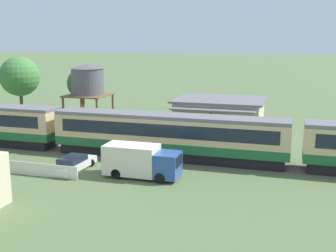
{
  "coord_description": "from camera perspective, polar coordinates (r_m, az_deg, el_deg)",
  "views": [
    {
      "loc": [
        5.19,
        -35.88,
        10.49
      ],
      "look_at": [
        -6.57,
        2.73,
        2.26
      ],
      "focal_mm": 45.0,
      "sensor_mm": 36.0,
      "label": 1
    }
  ],
  "objects": [
    {
      "name": "water_tower",
      "position": [
        50.7,
        -10.81,
        5.99
      ],
      "size": [
        4.82,
        4.82,
        7.76
      ],
      "color": "brown",
      "rests_on": "ground_plane"
    },
    {
      "name": "ground_plane",
      "position": [
        37.74,
        8.4,
        -4.75
      ],
      "size": [
        600.0,
        600.0,
        0.0
      ],
      "primitive_type": "plane",
      "color": "#566B42"
    },
    {
      "name": "passenger_train",
      "position": [
        37.62,
        0.37,
        -1.14
      ],
      "size": [
        66.01,
        2.93,
        4.05
      ],
      "color": "#1E6033",
      "rests_on": "ground_plane"
    },
    {
      "name": "yard_tree_1",
      "position": [
        54.45,
        -11.5,
        5.63
      ],
      "size": [
        3.87,
        3.87,
        7.09
      ],
      "color": "brown",
      "rests_on": "ground_plane"
    },
    {
      "name": "yard_tree_2",
      "position": [
        58.36,
        -19.45,
        6.35
      ],
      "size": [
        5.16,
        5.16,
        8.49
      ],
      "color": "brown",
      "rests_on": "ground_plane"
    },
    {
      "name": "railway_track",
      "position": [
        37.9,
        1.86,
        -4.54
      ],
      "size": [
        138.11,
        3.6,
        0.04
      ],
      "color": "#665B51",
      "rests_on": "ground_plane"
    },
    {
      "name": "station_building",
      "position": [
        47.44,
        7.04,
        1.25
      ],
      "size": [
        9.79,
        9.3,
        4.16
      ],
      "color": "beige",
      "rests_on": "ground_plane"
    },
    {
      "name": "parked_car_white_2",
      "position": [
        35.55,
        -12.72,
        -4.98
      ],
      "size": [
        2.34,
        4.77,
        1.18
      ],
      "rotation": [
        0.0,
        0.0,
        1.53
      ],
      "color": "white",
      "rests_on": "ground_plane"
    },
    {
      "name": "delivery_truck_blue",
      "position": [
        32.89,
        -3.73,
        -4.73
      ],
      "size": [
        5.95,
        2.26,
        2.53
      ],
      "color": "#2D519E",
      "rests_on": "ground_plane"
    }
  ]
}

